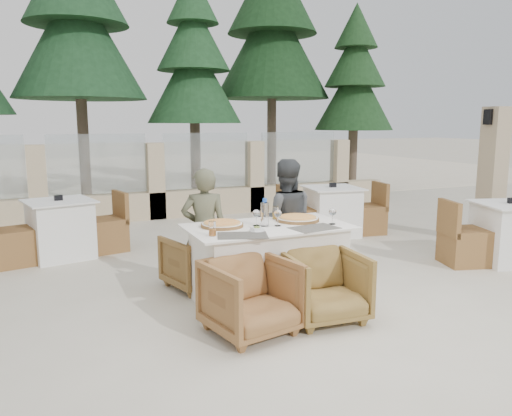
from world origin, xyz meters
name	(u,v)px	position (x,y,z in m)	size (l,w,h in m)	color
ground	(262,302)	(0.00, 0.00, 0.00)	(80.00, 80.00, 0.00)	beige
sand_patch	(99,173)	(0.00, 14.00, 0.01)	(30.00, 16.00, 0.01)	beige
perimeter_wall_far	(155,176)	(0.00, 4.80, 0.80)	(10.00, 0.34, 1.60)	beige
lantern_pillar	(492,175)	(4.20, 1.00, 1.00)	(0.34, 0.34, 2.00)	tan
pine_mid_left	(78,53)	(-1.00, 7.50, 3.25)	(2.86, 2.86, 6.50)	#1E4725
pine_centre	(194,91)	(1.50, 7.20, 2.50)	(2.20, 2.20, 5.00)	#204B26
pine_mid_right	(272,59)	(3.80, 7.80, 3.40)	(2.99, 2.99, 6.80)	#183A1B
pine_far_right	(354,103)	(5.50, 6.50, 2.25)	(1.98, 1.98, 4.50)	#1D421E
dining_table	(268,263)	(0.07, 0.02, 0.39)	(1.60, 0.90, 0.77)	white
placemat_near_left	(242,235)	(-0.32, -0.28, 0.77)	(0.45, 0.30, 0.00)	#4F4B43
placemat_near_right	(314,228)	(0.43, -0.26, 0.77)	(0.45, 0.30, 0.00)	#59554C
pizza_left	(222,224)	(-0.36, 0.17, 0.80)	(0.42, 0.42, 0.05)	orange
pizza_right	(297,218)	(0.45, 0.12, 0.80)	(0.45, 0.45, 0.06)	orange
water_bottle	(265,212)	(0.03, 0.03, 0.91)	(0.08, 0.08, 0.27)	#AEC9E4
wine_glass_centre	(256,217)	(-0.04, 0.06, 0.86)	(0.08, 0.08, 0.18)	white
wine_glass_near	(278,217)	(0.15, -0.03, 0.86)	(0.08, 0.08, 0.18)	white
wine_glass_corner	(332,215)	(0.69, -0.17, 0.86)	(0.08, 0.08, 0.18)	white
beer_glass_left	(212,229)	(-0.57, -0.18, 0.84)	(0.07, 0.07, 0.13)	orange
beer_glass_right	(276,213)	(0.28, 0.29, 0.84)	(0.07, 0.07, 0.13)	gold
olive_dish	(257,229)	(-0.13, -0.16, 0.79)	(0.11, 0.11, 0.04)	silver
armchair_far_left	(197,261)	(-0.46, 0.71, 0.29)	(0.62, 0.64, 0.58)	brown
armchair_far_right	(264,249)	(0.39, 0.82, 0.32)	(0.67, 0.69, 0.63)	#986437
armchair_near_left	(251,297)	(-0.40, -0.64, 0.32)	(0.69, 0.71, 0.64)	olive
armchair_near_right	(324,286)	(0.33, -0.63, 0.31)	(0.67, 0.69, 0.63)	olive
diner_left	(204,231)	(-0.42, 0.54, 0.66)	(0.48, 0.32, 1.32)	#53543D
diner_right	(285,221)	(0.51, 0.53, 0.69)	(0.67, 0.52, 1.38)	#3D4043
bg_table_a	(61,229)	(-1.76, 2.58, 0.39)	(1.64, 0.82, 0.77)	white
bg_table_b	(332,211)	(2.24, 2.28, 0.39)	(1.64, 0.82, 0.77)	white
bg_table_c	(509,233)	(3.46, 0.03, 0.39)	(1.64, 0.82, 0.77)	white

